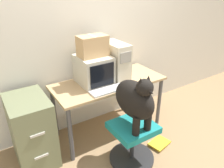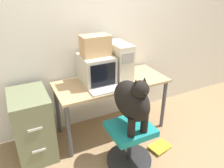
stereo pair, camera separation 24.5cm
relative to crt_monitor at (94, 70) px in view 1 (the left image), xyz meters
name	(u,v)px [view 1 (the left image)]	position (x,y,z in m)	size (l,w,h in m)	color
ground_plane	(122,141)	(0.18, -0.38, -0.92)	(12.00, 12.00, 0.00)	#937551
wall_back	(93,32)	(0.18, 0.31, 0.38)	(8.00, 0.05, 2.60)	silver
desk	(109,88)	(0.18, -0.06, -0.27)	(1.43, 0.62, 0.74)	tan
crt_monitor	(94,70)	(0.00, 0.00, 0.00)	(0.38, 0.42, 0.35)	beige
pc_tower	(116,61)	(0.32, -0.01, 0.06)	(0.21, 0.43, 0.46)	beige
keyboard	(108,90)	(0.03, -0.29, -0.16)	(0.43, 0.15, 0.03)	silver
computer_mouse	(128,84)	(0.31, -0.29, -0.16)	(0.07, 0.04, 0.03)	beige
office_chair	(132,141)	(0.09, -0.70, -0.65)	(0.52, 0.52, 0.49)	#262628
dog	(135,99)	(0.09, -0.71, -0.10)	(0.28, 0.54, 0.62)	black
filing_cabinet	(32,131)	(-0.84, -0.07, -0.52)	(0.41, 0.59, 0.80)	#6B7251
cardboard_box	(93,46)	(0.00, 0.00, 0.30)	(0.34, 0.21, 0.25)	tan
book_stack_floor	(159,143)	(0.54, -0.69, -0.90)	(0.29, 0.24, 0.04)	silver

